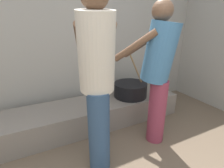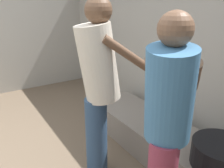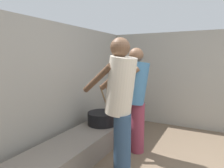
% 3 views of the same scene
% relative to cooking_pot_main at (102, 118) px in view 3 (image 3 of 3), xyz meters
% --- Properties ---
extents(block_enclosure_rear, '(5.40, 0.20, 1.94)m').
position_rel_cooking_pot_main_xyz_m(block_enclosure_rear, '(-1.06, 0.55, 0.54)').
color(block_enclosure_rear, '#9E998E').
rests_on(block_enclosure_rear, ground_plane).
extents(hearth_ledge, '(2.44, 0.60, 0.32)m').
position_rel_cooking_pot_main_xyz_m(hearth_ledge, '(-0.55, 0.03, -0.26)').
color(hearth_ledge, slate).
rests_on(hearth_ledge, ground_plane).
extents(cooking_pot_main, '(0.49, 0.49, 0.66)m').
position_rel_cooking_pot_main_xyz_m(cooking_pot_main, '(0.00, 0.00, 0.00)').
color(cooking_pot_main, black).
rests_on(cooking_pot_main, hearth_ledge).
extents(cook_in_blue_shirt, '(0.65, 0.71, 1.57)m').
position_rel_cooking_pot_main_xyz_m(cook_in_blue_shirt, '(-0.06, -0.61, 0.47)').
color(cook_in_blue_shirt, '#8C3347').
rests_on(cook_in_blue_shirt, ground_plane).
extents(cook_in_cream_shirt, '(0.51, 0.74, 1.65)m').
position_rel_cooking_pot_main_xyz_m(cook_in_cream_shirt, '(-0.78, -0.69, 0.52)').
color(cook_in_cream_shirt, navy).
rests_on(cook_in_cream_shirt, ground_plane).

